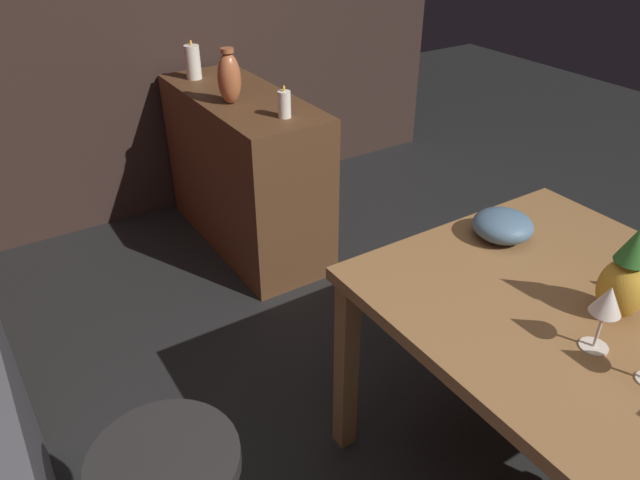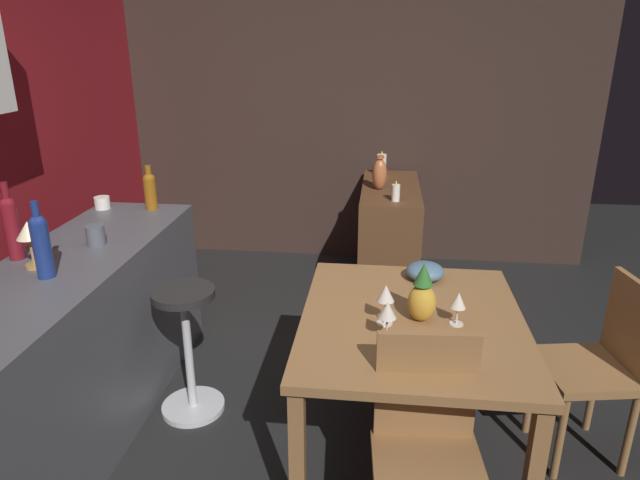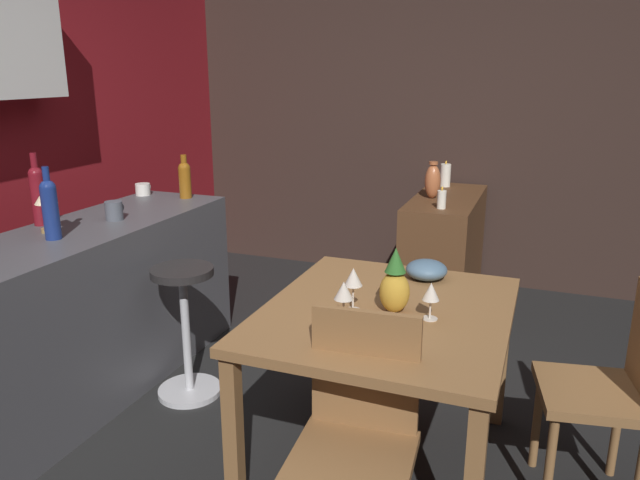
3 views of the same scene
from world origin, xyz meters
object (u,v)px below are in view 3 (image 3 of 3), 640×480
(sideboard_cabinet, at_px, (444,252))
(wine_glass_left, at_px, (353,279))
(pillar_candle_short, at_px, (442,199))
(pillar_candle_tall, at_px, (445,175))
(chair_by_doorway, at_px, (611,387))
(wine_bottle_amber, at_px, (185,178))
(dining_table, at_px, (386,328))
(wine_glass_right, at_px, (431,293))
(bar_stool, at_px, (186,328))
(cup_slate, at_px, (114,211))
(wine_bottle_cobalt, at_px, (50,206))
(vase_copper, at_px, (433,181))
(wine_glass_center, at_px, (344,292))
(pineapple_centerpiece, at_px, (395,285))
(chair_near_window, at_px, (357,435))
(counter_lamp, at_px, (46,200))
(wine_bottle_ruby, at_px, (38,193))
(fruit_bowl, at_px, (427,270))
(cup_white, at_px, (143,189))

(sideboard_cabinet, height_order, wine_glass_left, wine_glass_left)
(sideboard_cabinet, relative_size, pillar_candle_short, 7.66)
(sideboard_cabinet, xyz_separation_m, pillar_candle_tall, (0.38, 0.08, 0.50))
(chair_by_doorway, relative_size, wine_bottle_amber, 3.27)
(wine_glass_left, xyz_separation_m, wine_bottle_amber, (1.01, 1.44, 0.15))
(dining_table, distance_m, wine_glass_right, 0.27)
(wine_bottle_amber, bearing_deg, bar_stool, -149.03)
(pillar_candle_short, bearing_deg, cup_slate, 129.27)
(wine_bottle_amber, bearing_deg, wine_glass_right, -119.31)
(wine_bottle_cobalt, height_order, cup_slate, wine_bottle_cobalt)
(cup_slate, relative_size, vase_copper, 0.50)
(wine_glass_center, bearing_deg, pineapple_centerpiece, -37.57)
(sideboard_cabinet, xyz_separation_m, wine_bottle_amber, (-1.02, 1.48, 0.62))
(sideboard_cabinet, xyz_separation_m, pineapple_centerpiece, (-1.98, -0.12, 0.44))
(chair_near_window, distance_m, pineapple_centerpiece, 0.63)
(wine_bottle_cobalt, relative_size, counter_lamp, 1.56)
(pineapple_centerpiece, relative_size, wine_bottle_amber, 0.98)
(wine_bottle_cobalt, xyz_separation_m, counter_lamp, (0.09, 0.12, 0.00))
(wine_bottle_cobalt, distance_m, pillar_candle_short, 2.30)
(wine_bottle_amber, bearing_deg, pineapple_centerpiece, -120.94)
(chair_near_window, height_order, cup_slate, cup_slate)
(sideboard_cabinet, relative_size, counter_lamp, 4.90)
(dining_table, distance_m, wine_bottle_ruby, 1.93)
(counter_lamp, bearing_deg, wine_glass_center, -97.08)
(chair_by_doorway, bearing_deg, vase_copper, 30.88)
(wine_glass_left, xyz_separation_m, wine_bottle_ruby, (0.16, 1.76, 0.19))
(counter_lamp, bearing_deg, wine_bottle_ruby, 56.93)
(wine_glass_left, height_order, wine_glass_center, wine_glass_left)
(dining_table, relative_size, chair_near_window, 1.28)
(wine_glass_right, relative_size, fruit_bowl, 0.79)
(vase_copper, bearing_deg, wine_glass_right, -169.27)
(wine_bottle_cobalt, xyz_separation_m, cup_slate, (0.41, -0.02, -0.11))
(wine_glass_center, xyz_separation_m, wine_bottle_cobalt, (0.11, 1.51, 0.19))
(bar_stool, bearing_deg, pillar_candle_tall, -24.36)
(pillar_candle_short, bearing_deg, wine_bottle_cobalt, 136.95)
(pillar_candle_short, bearing_deg, chair_near_window, -177.15)
(chair_near_window, relative_size, wine_glass_left, 4.92)
(chair_by_doorway, distance_m, pillar_candle_short, 1.77)
(wine_glass_right, distance_m, cup_white, 2.27)
(bar_stool, bearing_deg, dining_table, -100.66)
(wine_glass_right, xyz_separation_m, pineapple_centerpiece, (0.02, 0.15, 0.01))
(chair_by_doorway, height_order, wine_bottle_ruby, wine_bottle_ruby)
(dining_table, bearing_deg, vase_copper, 5.43)
(wine_glass_left, height_order, wine_bottle_ruby, wine_bottle_ruby)
(sideboard_cabinet, distance_m, wine_bottle_ruby, 2.68)
(sideboard_cabinet, xyz_separation_m, wine_glass_center, (-2.17, 0.03, 0.46))
(chair_by_doorway, height_order, wine_glass_left, wine_glass_left)
(wine_bottle_amber, distance_m, pillar_candle_short, 1.64)
(dining_table, relative_size, wine_bottle_cobalt, 3.30)
(wine_bottle_ruby, relative_size, wine_bottle_amber, 1.38)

